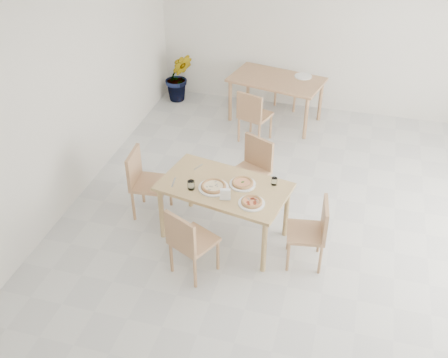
% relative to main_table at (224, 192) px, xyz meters
% --- Properties ---
extents(main_table, '(1.59, 1.09, 0.75)m').
position_rel_main_table_xyz_m(main_table, '(0.00, 0.00, 0.00)').
color(main_table, tan).
rests_on(main_table, ground).
extents(chair_south, '(0.57, 0.57, 0.86)m').
position_rel_main_table_xyz_m(chair_south, '(-0.19, -0.73, -0.16)').
color(chair_south, tan).
rests_on(chair_south, ground).
extents(chair_north, '(0.59, 0.59, 0.89)m').
position_rel_main_table_xyz_m(chair_north, '(0.16, 0.82, -0.15)').
color(chair_north, tan).
rests_on(chair_north, ground).
extents(chair_west, '(0.47, 0.47, 0.89)m').
position_rel_main_table_xyz_m(chair_west, '(-1.09, 0.19, -0.15)').
color(chair_west, tan).
rests_on(chair_west, ground).
extents(chair_east, '(0.47, 0.47, 0.84)m').
position_rel_main_table_xyz_m(chair_east, '(1.07, -0.18, -0.18)').
color(chair_east, tan).
rests_on(chair_east, ground).
extents(plate_margherita, '(0.30, 0.30, 0.02)m').
position_rel_main_table_xyz_m(plate_margherita, '(0.20, 0.07, 0.09)').
color(plate_margherita, white).
rests_on(plate_margherita, main_table).
extents(plate_mushroom, '(0.35, 0.35, 0.02)m').
position_rel_main_table_xyz_m(plate_mushroom, '(-0.10, -0.08, 0.09)').
color(plate_mushroom, white).
rests_on(plate_mushroom, main_table).
extents(plate_pepperoni, '(0.29, 0.29, 0.02)m').
position_rel_main_table_xyz_m(plate_pepperoni, '(0.38, -0.25, 0.09)').
color(plate_pepperoni, white).
rests_on(plate_pepperoni, main_table).
extents(pizza_margherita, '(0.32, 0.32, 0.03)m').
position_rel_main_table_xyz_m(pizza_margherita, '(0.20, 0.07, 0.12)').
color(pizza_margherita, tan).
rests_on(pizza_margherita, plate_margherita).
extents(pizza_mushroom, '(0.38, 0.38, 0.03)m').
position_rel_main_table_xyz_m(pizza_mushroom, '(-0.10, -0.08, 0.12)').
color(pizza_mushroom, tan).
rests_on(pizza_mushroom, plate_mushroom).
extents(pizza_pepperoni, '(0.25, 0.25, 0.03)m').
position_rel_main_table_xyz_m(pizza_pepperoni, '(0.38, -0.25, 0.12)').
color(pizza_pepperoni, tan).
rests_on(pizza_pepperoni, plate_pepperoni).
extents(tumbler_a, '(0.08, 0.08, 0.11)m').
position_rel_main_table_xyz_m(tumbler_a, '(-0.34, -0.16, 0.14)').
color(tumbler_a, white).
rests_on(tumbler_a, main_table).
extents(tumbler_b, '(0.07, 0.07, 0.09)m').
position_rel_main_table_xyz_m(tumbler_b, '(0.55, 0.17, 0.13)').
color(tumbler_b, white).
rests_on(tumbler_b, main_table).
extents(napkin_holder, '(0.13, 0.08, 0.14)m').
position_rel_main_table_xyz_m(napkin_holder, '(0.08, -0.25, 0.15)').
color(napkin_holder, silver).
rests_on(napkin_holder, main_table).
extents(fork_a, '(0.04, 0.19, 0.01)m').
position_rel_main_table_xyz_m(fork_a, '(-0.58, -0.10, 0.09)').
color(fork_a, silver).
rests_on(fork_a, main_table).
extents(fork_b, '(0.08, 0.15, 0.01)m').
position_rel_main_table_xyz_m(fork_b, '(-0.40, 0.28, 0.09)').
color(fork_b, silver).
rests_on(fork_b, main_table).
extents(second_table, '(1.60, 1.12, 0.75)m').
position_rel_main_table_xyz_m(second_table, '(0.03, 3.08, 0.00)').
color(second_table, tan).
rests_on(second_table, ground).
extents(chair_back_s, '(0.54, 0.54, 0.86)m').
position_rel_main_table_xyz_m(chair_back_s, '(-0.17, 2.27, -0.16)').
color(chair_back_s, tan).
rests_on(chair_back_s, ground).
extents(chair_back_n, '(0.61, 0.61, 0.93)m').
position_rel_main_table_xyz_m(chair_back_n, '(0.24, 3.80, -0.12)').
color(chair_back_n, tan).
rests_on(chair_back_n, ground).
extents(plate_empty, '(0.28, 0.28, 0.02)m').
position_rel_main_table_xyz_m(plate_empty, '(0.44, 3.26, 0.09)').
color(plate_empty, white).
rests_on(plate_empty, second_table).
extents(potted_plant, '(0.59, 0.54, 0.88)m').
position_rel_main_table_xyz_m(potted_plant, '(-1.76, 3.38, -0.22)').
color(potted_plant, '#1C5E1C').
rests_on(potted_plant, ground).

